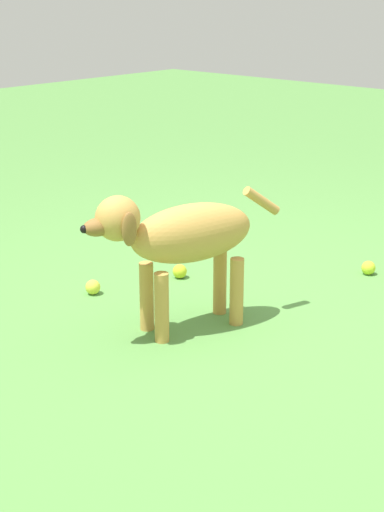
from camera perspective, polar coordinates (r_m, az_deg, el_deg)
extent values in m
plane|color=#548C42|center=(3.19, 3.23, -5.05)|extent=(14.00, 14.00, 0.00)
ellipsoid|color=#C69347|center=(3.04, 0.00, 1.68)|extent=(0.35, 0.55, 0.23)
cylinder|color=#C69347|center=(3.00, -2.20, -3.74)|extent=(0.06, 0.06, 0.28)
cylinder|color=#C69347|center=(3.11, -3.29, -2.92)|extent=(0.06, 0.06, 0.28)
cylinder|color=#C69347|center=(3.16, 3.24, -2.57)|extent=(0.06, 0.06, 0.28)
cylinder|color=#C69347|center=(3.26, 2.02, -1.84)|extent=(0.06, 0.06, 0.28)
ellipsoid|color=#C69347|center=(2.88, -5.38, 2.71)|extent=(0.20, 0.21, 0.17)
ellipsoid|color=olive|center=(2.86, -6.76, 2.09)|extent=(0.11, 0.14, 0.07)
sphere|color=black|center=(2.84, -7.78, 1.92)|extent=(0.03, 0.03, 0.03)
ellipsoid|color=olive|center=(2.82, -4.54, 1.93)|extent=(0.05, 0.07, 0.13)
ellipsoid|color=olive|center=(2.96, -5.85, 2.72)|extent=(0.05, 0.07, 0.13)
cylinder|color=#C69347|center=(3.18, 5.03, 3.99)|extent=(0.09, 0.17, 0.13)
sphere|color=#C4D329|center=(3.68, -0.89, -1.11)|extent=(0.07, 0.07, 0.07)
sphere|color=#D6DC3F|center=(3.52, -7.16, -2.24)|extent=(0.07, 0.07, 0.07)
sphere|color=#C3E22F|center=(3.81, 12.60, -0.83)|extent=(0.07, 0.07, 0.07)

